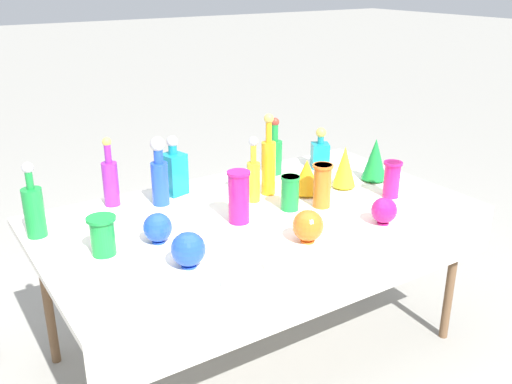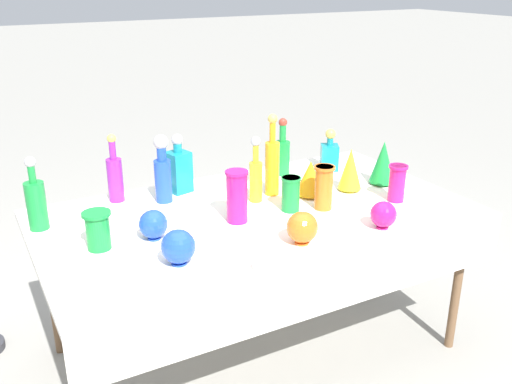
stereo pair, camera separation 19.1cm
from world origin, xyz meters
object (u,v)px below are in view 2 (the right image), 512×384
at_px(tall_bottle_2, 163,172).
at_px(slender_vase_1, 324,186).
at_px(round_bowl_2, 178,247).
at_px(fluted_vase_0, 350,169).
at_px(tall_bottle_5, 115,176).
at_px(tall_bottle_3, 282,154).
at_px(fluted_vase_2, 310,178).
at_px(slender_vase_0, 291,193).
at_px(slender_vase_4, 98,229).
at_px(round_bowl_3, 383,214).
at_px(square_decanter_1, 330,154).
at_px(tall_bottle_1, 272,163).
at_px(tall_bottle_0, 256,176).
at_px(slender_vase_3, 397,182).
at_px(square_decanter_0, 179,169).
at_px(fluted_vase_1, 383,162).
at_px(round_bowl_1, 153,224).
at_px(slender_vase_2, 237,195).
at_px(round_bowl_0, 302,227).
at_px(tall_bottle_4, 36,202).
at_px(cardboard_box_behind_left, 212,231).

relative_size(tall_bottle_2, slender_vase_1, 1.60).
bearing_deg(round_bowl_2, fluted_vase_0, 17.02).
relative_size(tall_bottle_5, round_bowl_2, 2.38).
height_order(tall_bottle_3, fluted_vase_2, tall_bottle_3).
distance_m(tall_bottle_3, slender_vase_0, 0.51).
distance_m(slender_vase_4, round_bowl_3, 1.20).
bearing_deg(square_decanter_1, tall_bottle_1, -159.46).
relative_size(tall_bottle_3, fluted_vase_2, 1.77).
relative_size(tall_bottle_1, square_decanter_1, 1.76).
distance_m(tall_bottle_0, slender_vase_3, 0.68).
distance_m(tall_bottle_0, tall_bottle_3, 0.41).
distance_m(tall_bottle_5, slender_vase_1, 1.00).
xyz_separation_m(tall_bottle_2, square_decanter_0, (0.11, 0.09, -0.03)).
distance_m(slender_vase_1, slender_vase_4, 1.03).
xyz_separation_m(slender_vase_1, fluted_vase_1, (0.46, 0.13, 0.01)).
xyz_separation_m(square_decanter_1, round_bowl_1, (-1.16, -0.39, -0.02)).
distance_m(slender_vase_0, slender_vase_3, 0.53).
bearing_deg(slender_vase_2, tall_bottle_0, 42.67).
relative_size(tall_bottle_2, fluted_vase_2, 1.88).
distance_m(slender_vase_3, round_bowl_0, 0.68).
height_order(fluted_vase_0, fluted_vase_1, fluted_vase_1).
height_order(tall_bottle_4, slender_vase_0, tall_bottle_4).
bearing_deg(cardboard_box_behind_left, fluted_vase_0, -71.38).
bearing_deg(slender_vase_1, tall_bottle_3, 81.06).
bearing_deg(cardboard_box_behind_left, tall_bottle_1, -92.62).
height_order(fluted_vase_1, cardboard_box_behind_left, fluted_vase_1).
height_order(tall_bottle_4, cardboard_box_behind_left, tall_bottle_4).
bearing_deg(slender_vase_0, tall_bottle_1, 82.75).
distance_m(tall_bottle_3, fluted_vase_2, 0.34).
height_order(round_bowl_0, round_bowl_3, round_bowl_0).
xyz_separation_m(slender_vase_0, slender_vase_1, (0.15, -0.05, 0.02)).
relative_size(slender_vase_1, round_bowl_2, 1.49).
bearing_deg(tall_bottle_1, round_bowl_3, -69.16).
bearing_deg(fluted_vase_1, fluted_vase_2, 174.33).
height_order(slender_vase_3, fluted_vase_0, fluted_vase_0).
relative_size(tall_bottle_4, slender_vase_4, 2.06).
height_order(slender_vase_0, round_bowl_0, slender_vase_0).
bearing_deg(slender_vase_4, tall_bottle_3, 20.71).
distance_m(slender_vase_1, fluted_vase_2, 0.18).
xyz_separation_m(fluted_vase_1, round_bowl_0, (-0.75, -0.39, -0.05)).
bearing_deg(tall_bottle_5, tall_bottle_4, -157.98).
xyz_separation_m(tall_bottle_1, square_decanter_1, (0.47, 0.18, -0.07)).
height_order(tall_bottle_1, tall_bottle_2, tall_bottle_1).
xyz_separation_m(tall_bottle_5, round_bowl_1, (0.02, -0.49, -0.06)).
xyz_separation_m(tall_bottle_2, fluted_vase_1, (1.09, -0.31, -0.03)).
bearing_deg(slender_vase_1, round_bowl_0, -137.52).
bearing_deg(tall_bottle_0, fluted_vase_2, -13.26).
xyz_separation_m(tall_bottle_0, fluted_vase_2, (0.27, -0.06, -0.04)).
bearing_deg(slender_vase_4, tall_bottle_2, 41.26).
distance_m(tall_bottle_3, round_bowl_0, 0.85).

